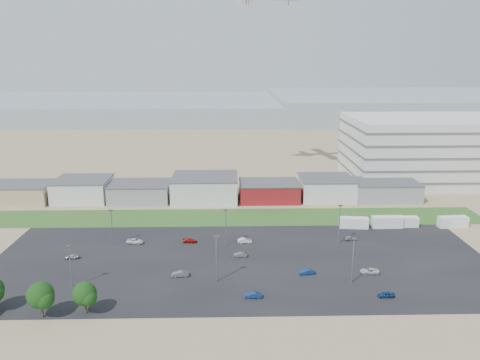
{
  "coord_description": "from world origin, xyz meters",
  "views": [
    {
      "loc": [
        2.29,
        -83.81,
        47.71
      ],
      "look_at": [
        4.86,
        22.0,
        19.74
      ],
      "focal_mm": 35.0,
      "sensor_mm": 36.0,
      "label": 1
    }
  ],
  "objects_px": {
    "parked_car_2": "(386,294)",
    "parked_car_4": "(180,274)",
    "parked_car_10": "(40,298)",
    "parked_car_11": "(245,240)",
    "parked_car_6": "(190,240)",
    "box_trailer_a": "(354,223)",
    "parked_car_1": "(307,272)",
    "parked_car_8": "(350,238)",
    "parked_car_5": "(72,256)",
    "parked_car_7": "(240,255)",
    "parked_car_0": "(370,271)",
    "parked_car_9": "(135,241)",
    "parked_car_13": "(253,295)"
  },
  "relations": [
    {
      "from": "parked_car_2",
      "to": "parked_car_4",
      "type": "bearing_deg",
      "value": -102.77
    },
    {
      "from": "parked_car_10",
      "to": "parked_car_11",
      "type": "bearing_deg",
      "value": -49.76
    },
    {
      "from": "parked_car_11",
      "to": "parked_car_6",
      "type": "bearing_deg",
      "value": 85.44
    },
    {
      "from": "parked_car_2",
      "to": "parked_car_10",
      "type": "relative_size",
      "value": 0.88
    },
    {
      "from": "parked_car_6",
      "to": "parked_car_11",
      "type": "xyz_separation_m",
      "value": [
        14.62,
        -0.53,
        0.07
      ]
    },
    {
      "from": "box_trailer_a",
      "to": "parked_car_4",
      "type": "bearing_deg",
      "value": -141.81
    },
    {
      "from": "box_trailer_a",
      "to": "parked_car_11",
      "type": "distance_m",
      "value": 33.37
    },
    {
      "from": "parked_car_1",
      "to": "parked_car_8",
      "type": "bearing_deg",
      "value": 135.39
    },
    {
      "from": "parked_car_4",
      "to": "parked_car_10",
      "type": "distance_m",
      "value": 29.06
    },
    {
      "from": "parked_car_5",
      "to": "parked_car_7",
      "type": "bearing_deg",
      "value": 86.0
    },
    {
      "from": "parked_car_1",
      "to": "parked_car_10",
      "type": "height_order",
      "value": "parked_car_1"
    },
    {
      "from": "parked_car_0",
      "to": "parked_car_7",
      "type": "bearing_deg",
      "value": -103.85
    },
    {
      "from": "parked_car_5",
      "to": "parked_car_9",
      "type": "xyz_separation_m",
      "value": [
        13.55,
        9.3,
        0.04
      ]
    },
    {
      "from": "parked_car_2",
      "to": "parked_car_4",
      "type": "xyz_separation_m",
      "value": [
        -43.12,
        10.41,
        0.06
      ]
    },
    {
      "from": "parked_car_8",
      "to": "parked_car_11",
      "type": "distance_m",
      "value": 28.36
    },
    {
      "from": "box_trailer_a",
      "to": "parked_car_11",
      "type": "relative_size",
      "value": 2.15
    },
    {
      "from": "parked_car_11",
      "to": "parked_car_1",
      "type": "bearing_deg",
      "value": -147.09
    },
    {
      "from": "parked_car_0",
      "to": "parked_car_2",
      "type": "relative_size",
      "value": 1.25
    },
    {
      "from": "parked_car_5",
      "to": "parked_car_10",
      "type": "bearing_deg",
      "value": -3.67
    },
    {
      "from": "parked_car_4",
      "to": "parked_car_13",
      "type": "relative_size",
      "value": 1.07
    },
    {
      "from": "box_trailer_a",
      "to": "parked_car_4",
      "type": "distance_m",
      "value": 55.5
    },
    {
      "from": "box_trailer_a",
      "to": "parked_car_7",
      "type": "relative_size",
      "value": 2.43
    },
    {
      "from": "parked_car_5",
      "to": "parked_car_13",
      "type": "xyz_separation_m",
      "value": [
        43.26,
        -20.14,
        0.01
      ]
    },
    {
      "from": "parked_car_0",
      "to": "parked_car_4",
      "type": "relative_size",
      "value": 1.1
    },
    {
      "from": "parked_car_0",
      "to": "parked_car_13",
      "type": "bearing_deg",
      "value": -63.95
    },
    {
      "from": "parked_car_0",
      "to": "parked_car_4",
      "type": "xyz_separation_m",
      "value": [
        -42.93,
        -0.45,
        0.05
      ]
    },
    {
      "from": "parked_car_4",
      "to": "box_trailer_a",
      "type": "bearing_deg",
      "value": 119.34
    },
    {
      "from": "parked_car_0",
      "to": "parked_car_2",
      "type": "height_order",
      "value": "parked_car_0"
    },
    {
      "from": "parked_car_5",
      "to": "parked_car_6",
      "type": "relative_size",
      "value": 0.88
    },
    {
      "from": "parked_car_4",
      "to": "parked_car_7",
      "type": "xyz_separation_m",
      "value": [
        13.78,
        10.35,
        -0.08
      ]
    },
    {
      "from": "parked_car_6",
      "to": "parked_car_13",
      "type": "xyz_separation_m",
      "value": [
        15.28,
        -29.77,
        0.03
      ]
    },
    {
      "from": "parked_car_7",
      "to": "parked_car_10",
      "type": "distance_m",
      "value": 45.87
    },
    {
      "from": "parked_car_13",
      "to": "parked_car_4",
      "type": "bearing_deg",
      "value": -120.44
    },
    {
      "from": "parked_car_9",
      "to": "parked_car_1",
      "type": "bearing_deg",
      "value": -106.98
    },
    {
      "from": "parked_car_5",
      "to": "parked_car_8",
      "type": "relative_size",
      "value": 1.04
    },
    {
      "from": "parked_car_2",
      "to": "parked_car_4",
      "type": "distance_m",
      "value": 44.36
    },
    {
      "from": "parked_car_11",
      "to": "parked_car_0",
      "type": "bearing_deg",
      "value": -126.58
    },
    {
      "from": "parked_car_9",
      "to": "parked_car_11",
      "type": "bearing_deg",
      "value": -83.2
    },
    {
      "from": "parked_car_1",
      "to": "parked_car_13",
      "type": "distance_m",
      "value": 16.42
    },
    {
      "from": "parked_car_4",
      "to": "parked_car_11",
      "type": "height_order",
      "value": "parked_car_4"
    },
    {
      "from": "parked_car_1",
      "to": "parked_car_2",
      "type": "bearing_deg",
      "value": 45.76
    },
    {
      "from": "parked_car_4",
      "to": "parked_car_11",
      "type": "distance_m",
      "value": 24.5
    },
    {
      "from": "parked_car_10",
      "to": "parked_car_13",
      "type": "distance_m",
      "value": 43.04
    },
    {
      "from": "parked_car_10",
      "to": "parked_car_11",
      "type": "height_order",
      "value": "parked_car_11"
    },
    {
      "from": "box_trailer_a",
      "to": "parked_car_10",
      "type": "distance_m",
      "value": 84.17
    },
    {
      "from": "parked_car_4",
      "to": "parked_car_11",
      "type": "bearing_deg",
      "value": 138.62
    },
    {
      "from": "parked_car_8",
      "to": "parked_car_9",
      "type": "xyz_separation_m",
      "value": [
        -57.38,
        -0.85,
        0.06
      ]
    },
    {
      "from": "parked_car_4",
      "to": "parked_car_7",
      "type": "distance_m",
      "value": 17.23
    },
    {
      "from": "box_trailer_a",
      "to": "parked_car_10",
      "type": "height_order",
      "value": "box_trailer_a"
    },
    {
      "from": "parked_car_2",
      "to": "parked_car_11",
      "type": "relative_size",
      "value": 0.89
    }
  ]
}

